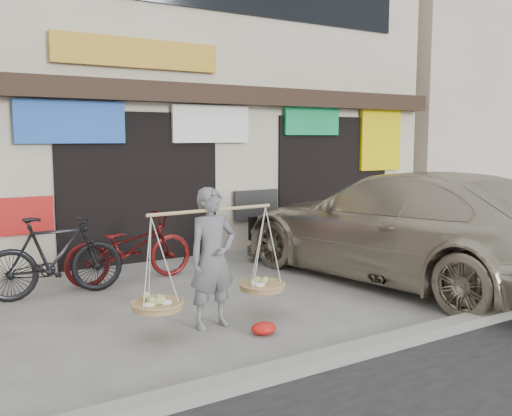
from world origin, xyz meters
TOP-DOWN VIEW (x-y plane):
  - ground at (0.00, 0.00)m, footprint 70.00×70.00m
  - kerb at (0.00, -2.00)m, footprint 70.00×0.25m
  - shophouse_block at (-0.00, 6.42)m, footprint 14.00×6.32m
  - neighbor_east at (13.50, 7.00)m, footprint 12.00×7.00m
  - street_vendor at (-0.61, -0.38)m, footprint 2.00×0.63m
  - bike_1 at (-1.88, 1.97)m, footprint 1.95×0.65m
  - bike_2 at (-0.68, 2.24)m, footprint 2.05×0.75m
  - suv at (3.02, 0.05)m, footprint 3.10×6.20m
  - red_bag at (-0.24, -0.92)m, footprint 0.31×0.25m

SIDE VIEW (x-z plane):
  - ground at x=0.00m, z-range 0.00..0.00m
  - kerb at x=0.00m, z-range 0.00..0.12m
  - red_bag at x=-0.24m, z-range 0.00..0.14m
  - bike_2 at x=-0.68m, z-range 0.00..1.07m
  - bike_1 at x=-1.88m, z-range 0.00..1.15m
  - street_vendor at x=-0.61m, z-range -0.06..1.61m
  - suv at x=3.02m, z-range 0.00..1.73m
  - neighbor_east at x=13.50m, z-range 0.00..6.40m
  - shophouse_block at x=0.00m, z-range -0.05..6.95m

